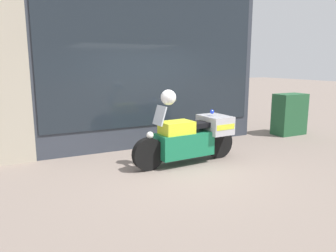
# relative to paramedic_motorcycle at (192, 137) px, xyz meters

# --- Properties ---
(ground_plane) EXTENTS (60.00, 60.00, 0.00)m
(ground_plane) POSITION_rel_paramedic_motorcycle_xyz_m (-0.42, -0.25, -0.55)
(ground_plane) COLOR gray
(shop_building) EXTENTS (6.40, 0.55, 4.18)m
(shop_building) POSITION_rel_paramedic_motorcycle_xyz_m (-0.78, 1.75, 1.55)
(shop_building) COLOR #333842
(shop_building) RESTS_ON ground
(window_display) EXTENTS (5.23, 0.30, 1.98)m
(window_display) POSITION_rel_paramedic_motorcycle_xyz_m (-0.14, 1.78, -0.08)
(window_display) COLOR slate
(window_display) RESTS_ON ground
(paramedic_motorcycle) EXTENTS (2.38, 0.75, 1.25)m
(paramedic_motorcycle) POSITION_rel_paramedic_motorcycle_xyz_m (0.00, 0.00, 0.00)
(paramedic_motorcycle) COLOR black
(paramedic_motorcycle) RESTS_ON ground
(utility_cabinet) EXTENTS (0.91, 0.53, 1.18)m
(utility_cabinet) POSITION_rel_paramedic_motorcycle_xyz_m (3.92, 1.09, 0.04)
(utility_cabinet) COLOR #235633
(utility_cabinet) RESTS_ON ground
(white_helmet) EXTENTS (0.30, 0.30, 0.30)m
(white_helmet) POSITION_rel_paramedic_motorcycle_xyz_m (-0.57, -0.03, 0.85)
(white_helmet) COLOR white
(white_helmet) RESTS_ON paramedic_motorcycle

